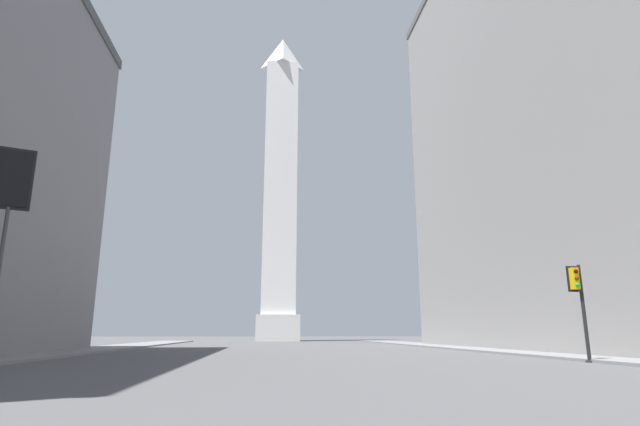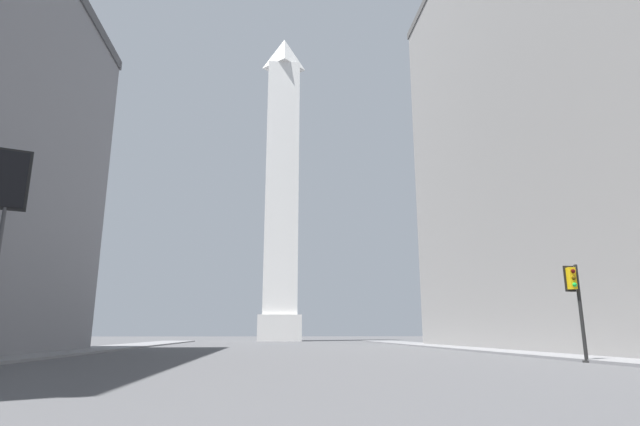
% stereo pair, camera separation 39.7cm
% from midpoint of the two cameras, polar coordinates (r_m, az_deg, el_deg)
% --- Properties ---
extents(sidewalk_left, '(5.00, 106.46, 0.15)m').
position_cam_midpoint_polar(sidewalk_left, '(35.89, -30.28, -13.90)').
color(sidewalk_left, slate).
rests_on(sidewalk_left, ground_plane).
extents(sidewalk_right, '(5.00, 106.46, 0.15)m').
position_cam_midpoint_polar(sidewalk_right, '(37.60, 24.15, -14.44)').
color(sidewalk_right, slate).
rests_on(sidewalk_right, ground_plane).
extents(obelisk, '(7.49, 7.49, 58.81)m').
position_cam_midpoint_polar(obelisk, '(93.59, -4.27, 3.22)').
color(obelisk, silver).
rests_on(obelisk, ground_plane).
extents(traffic_light_mid_right, '(0.78, 0.50, 4.82)m').
position_cam_midpoint_polar(traffic_light_mid_right, '(28.69, 27.61, -8.50)').
color(traffic_light_mid_right, black).
rests_on(traffic_light_mid_right, ground_plane).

